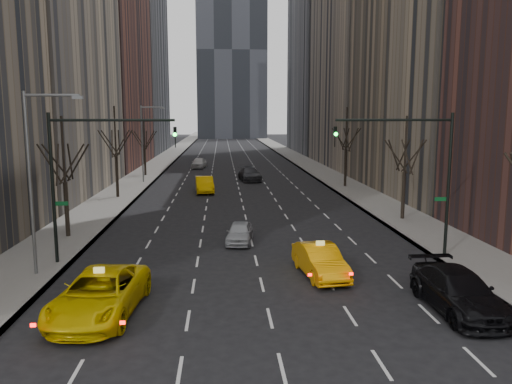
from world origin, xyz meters
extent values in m
plane|color=black|center=(0.00, 0.00, 0.00)|extent=(400.00, 400.00, 0.00)
cube|color=slate|center=(-12.25, 70.00, 0.07)|extent=(4.50, 320.00, 0.15)
cube|color=slate|center=(12.25, 70.00, 0.07)|extent=(4.50, 320.00, 0.15)
cube|color=brown|center=(-21.50, 66.00, 22.00)|extent=(14.00, 28.00, 44.00)
cube|color=slate|center=(-21.50, 96.00, 30.00)|extent=(14.00, 30.00, 60.00)
cube|color=tan|center=(21.50, 64.00, 25.00)|extent=(14.00, 28.00, 50.00)
cube|color=slate|center=(21.50, 95.00, 29.00)|extent=(14.00, 30.00, 58.00)
cylinder|color=black|center=(-12.00, 18.00, 1.93)|extent=(0.28, 0.28, 3.57)
cylinder|color=black|center=(-12.00, 18.00, 5.84)|extent=(0.16, 0.16, 4.25)
cylinder|color=black|center=(-11.85, 18.85, 4.95)|extent=(0.42, 1.80, 2.52)
cylinder|color=black|center=(-11.19, 18.29, 4.95)|extent=(1.74, 0.72, 2.52)
cylinder|color=black|center=(-11.34, 17.45, 4.95)|extent=(1.46, 1.25, 2.52)
cylinder|color=black|center=(-12.15, 17.15, 4.95)|extent=(0.42, 1.80, 2.52)
cylinder|color=black|center=(-12.81, 17.71, 4.95)|extent=(1.74, 0.72, 2.52)
cylinder|color=black|center=(-12.66, 18.55, 4.95)|extent=(1.46, 1.25, 2.52)
cylinder|color=black|center=(-12.00, 34.00, 2.15)|extent=(0.28, 0.28, 3.99)
cylinder|color=black|center=(-12.00, 34.00, 6.52)|extent=(0.16, 0.16, 4.75)
cylinder|color=black|center=(-11.85, 34.85, 5.37)|extent=(0.42, 1.80, 2.52)
cylinder|color=black|center=(-11.19, 34.29, 5.37)|extent=(1.74, 0.72, 2.52)
cylinder|color=black|center=(-11.34, 33.45, 5.37)|extent=(1.46, 1.25, 2.52)
cylinder|color=black|center=(-12.15, 33.15, 5.37)|extent=(0.42, 1.80, 2.52)
cylinder|color=black|center=(-12.81, 33.71, 5.37)|extent=(1.74, 0.72, 2.52)
cylinder|color=black|center=(-12.66, 34.55, 5.37)|extent=(1.46, 1.25, 2.52)
cylinder|color=black|center=(-12.00, 52.00, 1.83)|extent=(0.28, 0.28, 3.36)
cylinder|color=black|center=(-12.00, 52.00, 5.51)|extent=(0.16, 0.16, 4.00)
cylinder|color=black|center=(-11.85, 52.85, 4.74)|extent=(0.42, 1.80, 2.52)
cylinder|color=black|center=(-11.19, 52.29, 4.74)|extent=(1.74, 0.72, 2.52)
cylinder|color=black|center=(-11.34, 51.45, 4.74)|extent=(1.46, 1.25, 2.52)
cylinder|color=black|center=(-12.15, 51.15, 4.74)|extent=(0.42, 1.80, 2.52)
cylinder|color=black|center=(-12.81, 51.71, 4.74)|extent=(1.74, 0.72, 2.52)
cylinder|color=black|center=(-12.66, 52.55, 4.74)|extent=(1.46, 1.25, 2.52)
cylinder|color=black|center=(12.00, 22.00, 1.93)|extent=(0.28, 0.28, 3.57)
cylinder|color=black|center=(12.00, 22.00, 5.84)|extent=(0.16, 0.16, 4.25)
cylinder|color=black|center=(12.15, 22.85, 4.95)|extent=(0.42, 1.80, 2.52)
cylinder|color=black|center=(12.81, 22.29, 4.95)|extent=(1.74, 0.72, 2.52)
cylinder|color=black|center=(12.66, 21.45, 4.95)|extent=(1.46, 1.25, 2.52)
cylinder|color=black|center=(11.85, 21.15, 4.95)|extent=(0.42, 1.80, 2.52)
cylinder|color=black|center=(11.19, 21.71, 4.95)|extent=(1.74, 0.72, 2.52)
cylinder|color=black|center=(11.34, 22.55, 4.95)|extent=(1.46, 1.25, 2.52)
cylinder|color=black|center=(12.00, 40.00, 2.15)|extent=(0.28, 0.28, 3.99)
cylinder|color=black|center=(12.00, 40.00, 6.52)|extent=(0.16, 0.16, 4.75)
cylinder|color=black|center=(12.15, 40.85, 5.37)|extent=(0.42, 1.80, 2.52)
cylinder|color=black|center=(12.81, 40.29, 5.37)|extent=(1.74, 0.72, 2.52)
cylinder|color=black|center=(12.66, 39.45, 5.37)|extent=(1.46, 1.25, 2.52)
cylinder|color=black|center=(11.85, 39.15, 5.37)|extent=(0.42, 1.80, 2.52)
cylinder|color=black|center=(11.19, 39.71, 5.37)|extent=(1.74, 0.72, 2.52)
cylinder|color=black|center=(11.34, 40.55, 5.37)|extent=(1.46, 1.25, 2.52)
cylinder|color=black|center=(-10.80, 12.00, 4.15)|extent=(0.18, 0.18, 8.00)
cylinder|color=black|center=(-7.55, 12.00, 7.75)|extent=(6.50, 0.14, 0.14)
imported|color=black|center=(-4.30, 12.00, 6.85)|extent=(0.18, 0.22, 1.10)
sphere|color=#0CFF33|center=(-4.30, 11.82, 7.00)|extent=(0.20, 0.20, 0.20)
cube|color=#0C5926|center=(-10.40, 12.00, 3.35)|extent=(0.70, 0.04, 0.22)
cylinder|color=black|center=(10.80, 12.00, 4.15)|extent=(0.18, 0.18, 8.00)
cylinder|color=black|center=(7.55, 12.00, 7.75)|extent=(6.50, 0.14, 0.14)
imported|color=black|center=(4.30, 12.00, 6.85)|extent=(0.18, 0.22, 1.10)
sphere|color=#0CFF33|center=(4.30, 11.82, 7.00)|extent=(0.20, 0.20, 0.20)
cube|color=#0C5926|center=(10.40, 12.00, 3.35)|extent=(0.70, 0.04, 0.22)
cylinder|color=slate|center=(-11.20, 10.00, 4.65)|extent=(0.16, 0.16, 9.00)
cylinder|color=slate|center=(-9.90, 10.00, 8.95)|extent=(2.60, 0.14, 0.14)
cube|color=slate|center=(-8.70, 10.00, 8.85)|extent=(0.50, 0.22, 0.15)
cylinder|color=slate|center=(-11.20, 45.00, 4.65)|extent=(0.16, 0.16, 9.00)
cylinder|color=slate|center=(-9.90, 45.00, 8.95)|extent=(2.60, 0.14, 0.14)
cube|color=slate|center=(-8.70, 45.00, 8.85)|extent=(0.50, 0.22, 0.15)
imported|color=#E6C504|center=(-6.81, 4.79, 0.89)|extent=(3.48, 6.60, 1.77)
imported|color=#FAA005|center=(3.02, 9.10, 0.79)|extent=(2.28, 4.99, 1.59)
imported|color=#A0A3A8|center=(-0.76, 16.02, 0.66)|extent=(2.06, 4.05, 1.32)
imported|color=black|center=(7.80, 4.22, 0.84)|extent=(2.47, 5.84, 1.68)
imported|color=#F9B605|center=(-3.67, 37.13, 0.83)|extent=(2.19, 5.19, 1.67)
imported|color=#2B2B2F|center=(1.57, 46.34, 0.83)|extent=(3.00, 5.95, 1.66)
imported|color=silver|center=(-5.34, 61.78, 0.81)|extent=(2.47, 4.96, 1.63)
camera|label=1|loc=(-1.85, -14.79, 7.99)|focal=35.00mm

